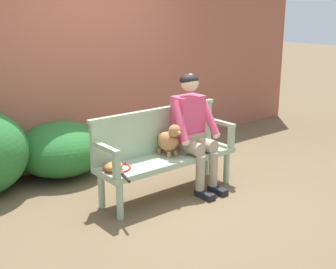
{
  "coord_description": "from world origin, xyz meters",
  "views": [
    {
      "loc": [
        -2.91,
        -3.59,
        2.01
      ],
      "look_at": [
        0.0,
        0.0,
        0.69
      ],
      "focal_mm": 47.9,
      "sensor_mm": 36.0,
      "label": 1
    }
  ],
  "objects_px": {
    "tennis_racket": "(117,169)",
    "baseball_glove": "(114,166)",
    "dog_on_bench": "(169,140)",
    "garden_bench": "(168,162)",
    "person_seated": "(192,127)"
  },
  "relations": [
    {
      "from": "person_seated",
      "to": "tennis_racket",
      "type": "relative_size",
      "value": 2.26
    },
    {
      "from": "person_seated",
      "to": "tennis_racket",
      "type": "xyz_separation_m",
      "value": [
        -1.0,
        0.01,
        -0.26
      ]
    },
    {
      "from": "dog_on_bench",
      "to": "tennis_racket",
      "type": "height_order",
      "value": "dog_on_bench"
    },
    {
      "from": "tennis_racket",
      "to": "garden_bench",
      "type": "bearing_deg",
      "value": 0.11
    },
    {
      "from": "dog_on_bench",
      "to": "tennis_racket",
      "type": "distance_m",
      "value": 0.7
    },
    {
      "from": "tennis_racket",
      "to": "baseball_glove",
      "type": "xyz_separation_m",
      "value": [
        -0.04,
        -0.0,
        0.04
      ]
    },
    {
      "from": "garden_bench",
      "to": "person_seated",
      "type": "bearing_deg",
      "value": -1.28
    },
    {
      "from": "garden_bench",
      "to": "baseball_glove",
      "type": "distance_m",
      "value": 0.7
    },
    {
      "from": "dog_on_bench",
      "to": "person_seated",
      "type": "bearing_deg",
      "value": -2.63
    },
    {
      "from": "garden_bench",
      "to": "tennis_racket",
      "type": "xyz_separation_m",
      "value": [
        -0.65,
        -0.0,
        0.07
      ]
    },
    {
      "from": "garden_bench",
      "to": "dog_on_bench",
      "type": "height_order",
      "value": "dog_on_bench"
    },
    {
      "from": "person_seated",
      "to": "baseball_glove",
      "type": "distance_m",
      "value": 1.07
    },
    {
      "from": "garden_bench",
      "to": "baseball_glove",
      "type": "height_order",
      "value": "baseball_glove"
    },
    {
      "from": "garden_bench",
      "to": "person_seated",
      "type": "xyz_separation_m",
      "value": [
        0.35,
        -0.01,
        0.34
      ]
    },
    {
      "from": "dog_on_bench",
      "to": "baseball_glove",
      "type": "distance_m",
      "value": 0.73
    }
  ]
}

